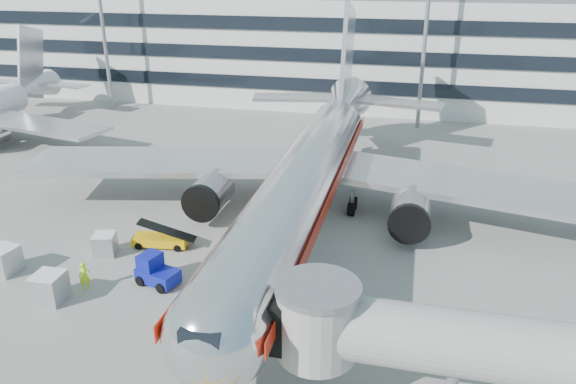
% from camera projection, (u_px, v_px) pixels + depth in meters
% --- Properties ---
extents(ground, '(180.00, 180.00, 0.00)m').
position_uv_depth(ground, '(274.00, 296.00, 35.72)').
color(ground, gray).
rests_on(ground, ground).
extents(lead_in_line, '(0.25, 70.00, 0.01)m').
position_uv_depth(lead_in_line, '(306.00, 228.00, 44.71)').
color(lead_in_line, yellow).
rests_on(lead_in_line, ground).
extents(main_jet, '(50.95, 48.70, 16.06)m').
position_uv_depth(main_jet, '(311.00, 171.00, 44.65)').
color(main_jet, silver).
rests_on(main_jet, ground).
extents(jet_bridge, '(17.80, 4.50, 7.00)m').
position_uv_depth(jet_bridge, '(497.00, 354.00, 24.46)').
color(jet_bridge, silver).
rests_on(jet_bridge, ground).
extents(terminal, '(150.00, 24.25, 15.60)m').
position_uv_depth(terminal, '(370.00, 46.00, 84.87)').
color(terminal, silver).
rests_on(terminal, ground).
extents(light_mast_west, '(2.40, 1.20, 25.45)m').
position_uv_depth(light_mast_west, '(100.00, 0.00, 75.25)').
color(light_mast_west, gray).
rests_on(light_mast_west, ground).
extents(light_mast_centre, '(2.40, 1.20, 25.45)m').
position_uv_depth(light_mast_centre, '(428.00, 5.00, 66.12)').
color(light_mast_centre, gray).
rests_on(light_mast_centre, ground).
extents(belt_loader, '(4.34, 1.94, 2.04)m').
position_uv_depth(belt_loader, '(161.00, 239.00, 41.73)').
color(belt_loader, '#DFA909').
rests_on(belt_loader, ground).
extents(baggage_tug, '(3.08, 2.40, 2.06)m').
position_uv_depth(baggage_tug, '(156.00, 271.00, 36.81)').
color(baggage_tug, '#0D1694').
rests_on(baggage_tug, ground).
extents(cargo_container_left, '(1.85, 1.85, 1.60)m').
position_uv_depth(cargo_container_left, '(105.00, 244.00, 40.50)').
color(cargo_container_left, '#ADAFB4').
rests_on(cargo_container_left, ground).
extents(cargo_container_right, '(2.00, 2.00, 1.86)m').
position_uv_depth(cargo_container_right, '(4.00, 260.00, 38.11)').
color(cargo_container_right, '#ADAFB4').
rests_on(cargo_container_right, ground).
extents(cargo_container_front, '(1.81, 1.81, 1.88)m').
position_uv_depth(cargo_container_front, '(50.00, 287.00, 34.88)').
color(cargo_container_front, '#ADAFB4').
rests_on(cargo_container_front, ground).
extents(ramp_worker, '(0.83, 0.75, 1.89)m').
position_uv_depth(ramp_worker, '(85.00, 276.00, 36.11)').
color(ramp_worker, '#C9FF1A').
rests_on(ramp_worker, ground).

